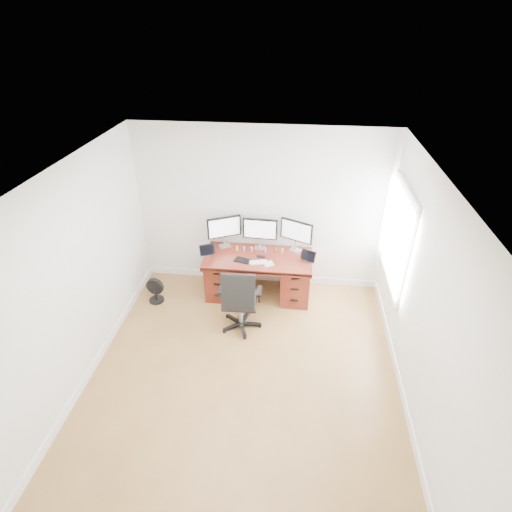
# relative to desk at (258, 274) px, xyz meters

# --- Properties ---
(ground) EXTENTS (4.50, 4.50, 0.00)m
(ground) POSITION_rel_desk_xyz_m (0.00, -1.83, -0.40)
(ground) COLOR olive
(ground) RESTS_ON ground
(back_wall) EXTENTS (4.00, 0.10, 2.70)m
(back_wall) POSITION_rel_desk_xyz_m (0.00, 0.42, 0.95)
(back_wall) COLOR white
(back_wall) RESTS_ON ground
(right_wall) EXTENTS (0.10, 4.50, 2.70)m
(right_wall) POSITION_rel_desk_xyz_m (2.00, -1.72, 0.95)
(right_wall) COLOR white
(right_wall) RESTS_ON ground
(desk) EXTENTS (1.70, 0.80, 0.75)m
(desk) POSITION_rel_desk_xyz_m (0.00, 0.00, 0.00)
(desk) COLOR #581B11
(desk) RESTS_ON ground
(office_chair) EXTENTS (0.62, 0.59, 1.07)m
(office_chair) POSITION_rel_desk_xyz_m (-0.17, -0.88, -0.05)
(office_chair) COLOR black
(office_chair) RESTS_ON ground
(floor_fan) EXTENTS (0.29, 0.25, 0.42)m
(floor_fan) POSITION_rel_desk_xyz_m (-1.64, -0.38, -0.20)
(floor_fan) COLOR black
(floor_fan) RESTS_ON ground
(monitor_left) EXTENTS (0.51, 0.27, 0.53)m
(monitor_left) POSITION_rel_desk_xyz_m (-0.58, 0.24, 0.68)
(monitor_left) COLOR silver
(monitor_left) RESTS_ON desk
(monitor_center) EXTENTS (0.55, 0.15, 0.53)m
(monitor_center) POSITION_rel_desk_xyz_m (-0.00, 0.24, 0.68)
(monitor_center) COLOR silver
(monitor_center) RESTS_ON desk
(monitor_right) EXTENTS (0.51, 0.27, 0.53)m
(monitor_right) POSITION_rel_desk_xyz_m (0.58, 0.24, 0.68)
(monitor_right) COLOR silver
(monitor_right) RESTS_ON desk
(tablet_left) EXTENTS (0.25, 0.16, 0.19)m
(tablet_left) POSITION_rel_desk_xyz_m (-0.81, -0.08, 0.43)
(tablet_left) COLOR silver
(tablet_left) RESTS_ON desk
(tablet_right) EXTENTS (0.24, 0.17, 0.19)m
(tablet_right) POSITION_rel_desk_xyz_m (0.78, -0.08, 0.43)
(tablet_right) COLOR silver
(tablet_right) RESTS_ON desk
(keyboard) EXTENTS (0.29, 0.17, 0.01)m
(keyboard) POSITION_rel_desk_xyz_m (0.02, -0.20, 0.36)
(keyboard) COLOR silver
(keyboard) RESTS_ON desk
(trackpad) EXTENTS (0.19, 0.19, 0.01)m
(trackpad) POSITION_rel_desk_xyz_m (0.18, -0.22, 0.35)
(trackpad) COLOR silver
(trackpad) RESTS_ON desk
(drawing_tablet) EXTENTS (0.28, 0.21, 0.01)m
(drawing_tablet) POSITION_rel_desk_xyz_m (-0.23, -0.17, 0.35)
(drawing_tablet) COLOR black
(drawing_tablet) RESTS_ON desk
(phone) EXTENTS (0.14, 0.08, 0.01)m
(phone) POSITION_rel_desk_xyz_m (0.04, -0.03, 0.35)
(phone) COLOR black
(phone) RESTS_ON desk
(figurine_orange) EXTENTS (0.04, 0.04, 0.09)m
(figurine_orange) POSITION_rel_desk_xyz_m (-0.36, 0.12, 0.40)
(figurine_orange) COLOR #FDB53B
(figurine_orange) RESTS_ON desk
(figurine_blue) EXTENTS (0.04, 0.04, 0.09)m
(figurine_blue) POSITION_rel_desk_xyz_m (-0.24, 0.12, 0.40)
(figurine_blue) COLOR #68A2EF
(figurine_blue) RESTS_ON desk
(figurine_pink) EXTENTS (0.04, 0.04, 0.09)m
(figurine_pink) POSITION_rel_desk_xyz_m (-0.12, 0.12, 0.40)
(figurine_pink) COLOR pink
(figurine_pink) RESTS_ON desk
(figurine_purple) EXTENTS (0.04, 0.04, 0.09)m
(figurine_purple) POSITION_rel_desk_xyz_m (0.10, 0.12, 0.40)
(figurine_purple) COLOR #9666D0
(figurine_purple) RESTS_ON desk
(figurine_brown) EXTENTS (0.04, 0.04, 0.09)m
(figurine_brown) POSITION_rel_desk_xyz_m (0.26, 0.12, 0.40)
(figurine_brown) COLOR brown
(figurine_brown) RESTS_ON desk
(figurine_yellow) EXTENTS (0.04, 0.04, 0.09)m
(figurine_yellow) POSITION_rel_desk_xyz_m (0.37, 0.12, 0.40)
(figurine_yellow) COLOR tan
(figurine_yellow) RESTS_ON desk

